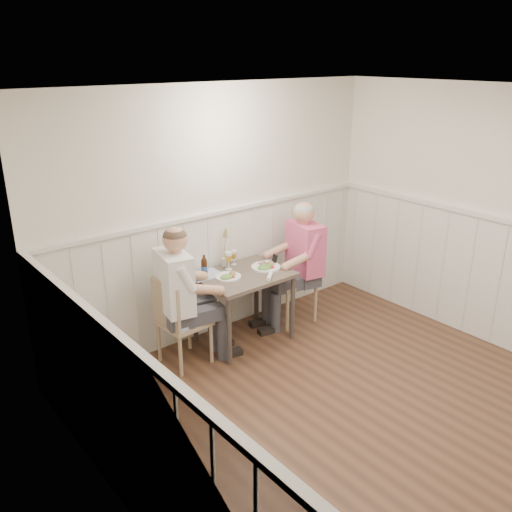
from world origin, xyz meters
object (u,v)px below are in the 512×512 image
Objects in this scene: chair_left at (179,319)px; beer_bottle at (204,267)px; chair_right at (295,275)px; man_in_pink at (301,272)px; diner_cream at (180,308)px; grass_vase at (224,249)px; dining_table at (244,283)px.

chair_left is 0.60m from beer_bottle.
chair_right is 0.10m from man_in_pink.
diner_cream is 0.86m from grass_vase.
man_in_pink reaches higher than grass_vase.
beer_bottle is at bearing 25.24° from diner_cream.
diner_cream is 6.26× the size of beer_bottle.
chair_right is 1.51m from diner_cream.
diner_cream is 3.26× the size of grass_vase.
beer_bottle is 0.52× the size of grass_vase.
man_in_pink is (1.54, -0.06, 0.10)m from chair_left.
dining_table is at bearing 176.01° from man_in_pink.
chair_left is (-0.78, 0.00, -0.16)m from dining_table.
dining_table is 0.42m from grass_vase.
dining_table is at bearing -177.98° from chair_right.
chair_right is (0.75, 0.03, -0.12)m from dining_table.
chair_right reaches higher than chair_left.
beer_bottle reaches higher than chair_left.
chair_left is at bearing 177.89° from man_in_pink.
beer_bottle reaches higher than dining_table.
grass_vase is at bearing 17.43° from beer_bottle.
chair_right is 2.25× the size of grass_vase.
chair_right reaches higher than beer_bottle.
man_in_pink is at bearing -81.94° from chair_right.
chair_left is at bearing 154.90° from diner_cream.
beer_bottle is at bearing 150.86° from dining_table.
diner_cream is 0.53m from beer_bottle.
man_in_pink is 1.16m from beer_bottle.
man_in_pink reaches higher than chair_right.
chair_left is 0.63× the size of diner_cream.
diner_cream reaches higher than man_in_pink.
dining_table is 0.76m from diner_cream.
grass_vase reaches higher than chair_right.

